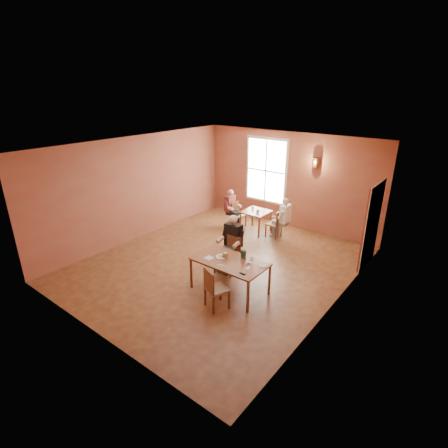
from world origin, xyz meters
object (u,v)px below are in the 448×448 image
Objects in this scene: chair_diner_maroon at (239,215)px; diner_maroon at (238,209)px; chair_diner_white at (274,223)px; chair_empty at (217,288)px; second_table at (256,221)px; main_table at (230,276)px; diner_white at (275,218)px; chair_diner_main at (229,256)px; diner_main at (229,248)px.

diner_maroon reaches higher than chair_diner_maroon.
chair_diner_white is at bearing 90.00° from diner_maroon.
second_table is at bearing 134.72° from chair_empty.
second_table is 0.66m from chair_diner_white.
main_table is 3.52m from second_table.
diner_white is 1.48× the size of chair_diner_maroon.
chair_diner_main reaches higher than second_table.
diner_main is 2.63m from chair_diner_white.
main_table is at bearing -166.58° from chair_diner_white.
chair_empty is 4.47m from chair_diner_maroon.
diner_maroon is at bearing 180.00° from second_table.
diner_white is at bearing 90.00° from chair_diner_maroon.
chair_diner_white reaches higher than main_table.
chair_diner_white is (0.65, 0.00, 0.09)m from second_table.
diner_main is 1.15× the size of diner_maroon.
diner_main is at bearing -174.10° from chair_diner_white.
diner_white is at bearing -84.69° from chair_diner_main.
main_table is 1.98× the size of chair_diner_maroon.
chair_diner_main reaches higher than chair_empty.
chair_diner_white is (-0.27, 2.58, -0.03)m from chair_diner_main.
second_table is 0.90× the size of chair_diner_white.
chair_empty reaches higher than chair_diner_maroon.
second_table is 0.63× the size of diner_white.
chair_empty reaches higher than main_table.
diner_main reaches higher than chair_diner_white.
second_table is 0.93× the size of chair_diner_maroon.
chair_diner_main is 1.20× the size of second_table.
chair_diner_white is 1.34m from diner_maroon.
diner_main is (0.00, -0.03, 0.22)m from chair_diner_main.
chair_empty is at bearing 117.66° from diner_main.
second_table is (-0.92, 2.61, -0.34)m from diner_main.
main_table is 1.19× the size of diner_main.
diner_maroon is (-2.26, 3.88, 0.14)m from chair_empty.
chair_diner_main is 0.78× the size of diner_maroon.
diner_maroon is at bearing 142.78° from chair_empty.
main_table is at bearing -167.09° from diner_white.
chair_diner_maroon is at bearing -58.64° from chair_diner_main.
chair_diner_maroon is (-1.33, 0.00, -0.20)m from diner_white.
diner_main is 1.66× the size of chair_diner_maroon.
diner_main is 3.06m from diner_maroon.
chair_diner_main is 2.59m from diner_white.
diner_white reaches higher than diner_maroon.
chair_diner_white is at bearing 90.00° from chair_diner_maroon.
diner_main is at bearing 90.00° from chair_diner_main.
diner_main is 1.60× the size of chair_diner_white.
chair_empty is at bearing -166.86° from diner_white.
diner_white is at bearing 102.91° from main_table.
chair_diner_maroon is (-2.23, 3.88, -0.04)m from chair_empty.
main_table is at bearing 128.88° from diner_main.
diner_maroon is (-0.68, 0.00, 0.25)m from second_table.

